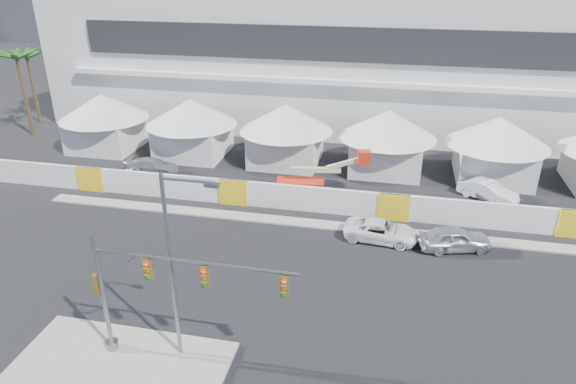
% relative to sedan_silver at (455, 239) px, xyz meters
% --- Properties ---
extents(ground, '(160.00, 160.00, 0.00)m').
position_rel_sedan_silver_xyz_m(ground, '(-9.96, -11.12, -0.78)').
color(ground, black).
rests_on(ground, ground).
extents(median_island, '(10.00, 5.00, 0.15)m').
position_rel_sedan_silver_xyz_m(median_island, '(-15.96, -14.12, -0.70)').
color(median_island, gray).
rests_on(median_island, ground).
extents(stadium, '(80.00, 24.80, 21.98)m').
position_rel_sedan_silver_xyz_m(stadium, '(-1.25, 30.39, 8.67)').
color(stadium, silver).
rests_on(stadium, ground).
extents(tent_row, '(53.40, 8.40, 5.40)m').
position_rel_sedan_silver_xyz_m(tent_row, '(-9.46, 12.88, 2.37)').
color(tent_row, silver).
rests_on(tent_row, ground).
extents(hoarding_fence, '(70.00, 0.25, 2.00)m').
position_rel_sedan_silver_xyz_m(hoarding_fence, '(-3.96, 3.38, 0.22)').
color(hoarding_fence, white).
rests_on(hoarding_fence, ground).
extents(palm_cluster, '(10.60, 10.60, 8.55)m').
position_rel_sedan_silver_xyz_m(palm_cluster, '(-43.43, 18.39, 6.10)').
color(palm_cluster, '#47331E').
rests_on(palm_cluster, ground).
extents(sedan_silver, '(3.00, 4.90, 1.56)m').
position_rel_sedan_silver_xyz_m(sedan_silver, '(0.00, 0.00, 0.00)').
color(sedan_silver, silver).
rests_on(sedan_silver, ground).
extents(pickup_curb, '(2.69, 5.07, 1.36)m').
position_rel_sedan_silver_xyz_m(pickup_curb, '(-4.69, 0.21, -0.10)').
color(pickup_curb, white).
rests_on(pickup_curb, ground).
extents(lot_car_a, '(3.76, 4.64, 1.48)m').
position_rel_sedan_silver_xyz_m(lot_car_a, '(3.13, 8.26, -0.04)').
color(lot_car_a, silver).
rests_on(lot_car_a, ground).
extents(lot_car_c, '(2.32, 4.63, 1.29)m').
position_rel_sedan_silver_xyz_m(lot_car_c, '(-24.79, 7.82, -0.13)').
color(lot_car_c, silver).
rests_on(lot_car_c, ground).
extents(traffic_mast, '(9.49, 0.61, 6.29)m').
position_rel_sedan_silver_xyz_m(traffic_mast, '(-14.65, -13.23, 2.96)').
color(traffic_mast, slate).
rests_on(traffic_mast, median_island).
extents(streetlight_median, '(2.57, 0.26, 9.27)m').
position_rel_sedan_silver_xyz_m(streetlight_median, '(-13.27, -12.81, 4.70)').
color(streetlight_median, slate).
rests_on(streetlight_median, median_island).
extents(boom_lift, '(7.42, 2.18, 3.70)m').
position_rel_sedan_silver_xyz_m(boom_lift, '(-10.68, 6.37, 0.22)').
color(boom_lift, red).
rests_on(boom_lift, ground).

